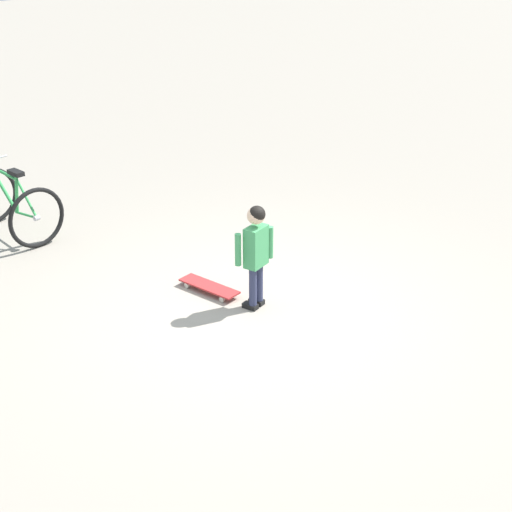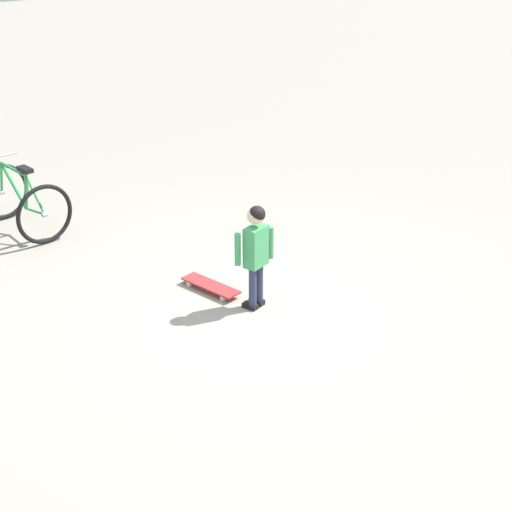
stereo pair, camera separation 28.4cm
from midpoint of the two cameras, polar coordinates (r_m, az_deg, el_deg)
ground_plane at (r=7.37m, az=-1.02°, el=-4.44°), size 50.00×50.00×0.00m
child_person at (r=7.22m, az=-1.14°, el=0.76°), size 0.23×0.40×1.06m
skateboard at (r=7.78m, az=-4.55°, el=-2.30°), size 0.70×0.31×0.07m
bicycle_near at (r=9.45m, az=-18.50°, el=3.64°), size 1.13×0.81×0.85m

